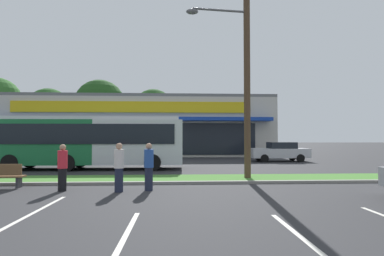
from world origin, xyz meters
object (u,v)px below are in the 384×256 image
pedestrian_near_bench (62,168)px  car_0 (279,152)px  utility_pole (244,55)px  pedestrian_far (119,167)px  city_bus (88,141)px  car_2 (29,153)px  bus_stop_bench (2,175)px  pedestrian_by_pole (149,167)px

pedestrian_near_bench → car_0: bearing=76.4°
utility_pole → pedestrian_far: utility_pole is taller
pedestrian_far → city_bus: bearing=43.3°
pedestrian_far → car_2: bearing=55.6°
utility_pole → car_0: bearing=63.6°
utility_pole → bus_stop_bench: 11.40m
city_bus → car_2: city_bus is taller
pedestrian_near_bench → pedestrian_by_pole: pedestrian_by_pole is taller
car_0 → car_2: 20.36m
car_2 → pedestrian_far: pedestrian_far is taller
car_0 → car_2: (-20.36, 0.20, -0.04)m
utility_pole → car_0: size_ratio=2.31×
car_0 → pedestrian_far: 17.15m
car_2 → utility_pole: bearing=143.8°
bus_stop_bench → car_0: car_0 is taller
city_bus → pedestrian_near_bench: size_ratio=6.85×
car_2 → pedestrian_by_pole: size_ratio=2.39×
city_bus → pedestrian_by_pole: 9.02m
bus_stop_bench → car_0: (15.30, 12.47, 0.31)m
car_2 → pedestrian_near_bench: bearing=119.6°
utility_pole → pedestrian_far: bearing=-152.7°
utility_pole → bus_stop_bench: (-9.94, -1.69, -5.32)m
car_0 → city_bus: bearing=21.3°
bus_stop_bench → pedestrian_by_pole: size_ratio=0.91×
car_0 → pedestrian_near_bench: size_ratio=2.74×
utility_pole → bus_stop_bench: bearing=-170.3°
bus_stop_bench → car_0: bearing=-140.8°
city_bus → car_2: size_ratio=2.81×
utility_pole → pedestrian_by_pole: (-4.19, -2.47, -4.94)m
city_bus → pedestrian_far: bearing=-66.5°
car_2 → pedestrian_near_bench: (7.64, -13.43, 0.10)m
pedestrian_far → car_0: bearing=-18.0°
bus_stop_bench → pedestrian_by_pole: 5.82m
car_2 → pedestrian_by_pole: pedestrian_by_pole is taller
pedestrian_by_pole → pedestrian_far: (-1.06, -0.24, 0.01)m
utility_pole → pedestrian_far: (-5.25, -2.71, -4.93)m
utility_pole → city_bus: size_ratio=0.93×
car_0 → pedestrian_by_pole: size_ratio=2.68×
pedestrian_by_pole → utility_pole: bearing=4.6°
pedestrian_far → pedestrian_by_pole: bearing=-57.0°
city_bus → pedestrian_by_pole: city_bus is taller
bus_stop_bench → pedestrian_far: 4.82m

